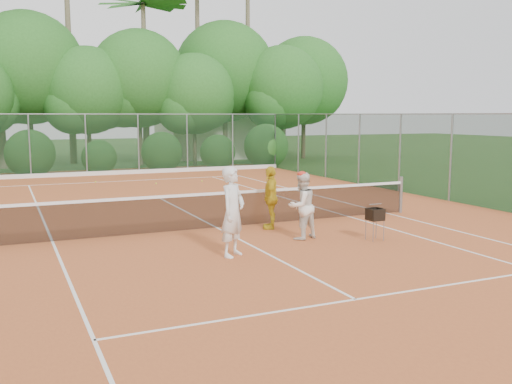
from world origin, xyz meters
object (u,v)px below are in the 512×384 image
at_px(player_center_grp, 302,206).
at_px(ball_hopper, 375,215).
at_px(player_white, 233,212).
at_px(player_yellow, 271,198).

distance_m(player_center_grp, ball_hopper, 1.75).
height_order(player_white, player_center_grp, player_white).
bearing_deg(player_center_grp, player_yellow, 94.81).
bearing_deg(player_yellow, player_center_grp, 30.34).
relative_size(player_white, ball_hopper, 2.48).
xyz_separation_m(player_yellow, ball_hopper, (1.65, -2.29, -0.21)).
height_order(player_white, ball_hopper, player_white).
height_order(player_yellow, ball_hopper, player_yellow).
height_order(player_center_grp, ball_hopper, player_center_grp).
height_order(player_white, player_yellow, player_white).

